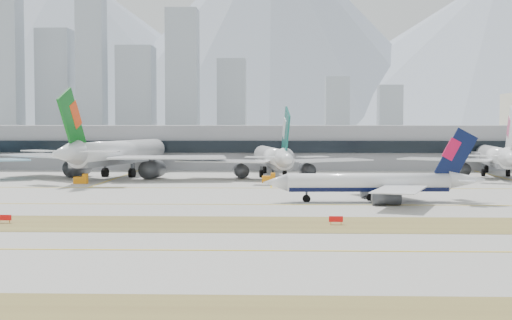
{
  "coord_description": "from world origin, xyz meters",
  "views": [
    {
      "loc": [
        15.08,
        -142.92,
        15.94
      ],
      "look_at": [
        9.94,
        18.0,
        7.5
      ],
      "focal_mm": 50.0,
      "sensor_mm": 36.0,
      "label": 1
    }
  ],
  "objects_px": {
    "taxiing_airliner": "(376,184)",
    "widebody_eva": "(116,154)",
    "widebody_cathay": "(274,159)",
    "terminal": "(237,146)",
    "widebody_china_air": "(496,158)"
  },
  "relations": [
    {
      "from": "widebody_china_air",
      "to": "terminal",
      "type": "xyz_separation_m",
      "value": [
        -79.56,
        45.15,
        1.97
      ]
    },
    {
      "from": "taxiing_airliner",
      "to": "widebody_cathay",
      "type": "distance_m",
      "value": 66.73
    },
    {
      "from": "widebody_eva",
      "to": "widebody_cathay",
      "type": "height_order",
      "value": "widebody_eva"
    },
    {
      "from": "widebody_eva",
      "to": "taxiing_airliner",
      "type": "bearing_deg",
      "value": -118.92
    },
    {
      "from": "taxiing_airliner",
      "to": "widebody_eva",
      "type": "height_order",
      "value": "widebody_eva"
    },
    {
      "from": "widebody_eva",
      "to": "widebody_cathay",
      "type": "bearing_deg",
      "value": -74.69
    },
    {
      "from": "taxiing_airliner",
      "to": "widebody_eva",
      "type": "xyz_separation_m",
      "value": [
        -67.06,
        62.1,
        3.08
      ]
    },
    {
      "from": "widebody_eva",
      "to": "terminal",
      "type": "xyz_separation_m",
      "value": [
        32.27,
        51.77,
        0.76
      ]
    },
    {
      "from": "widebody_cathay",
      "to": "terminal",
      "type": "distance_m",
      "value": 52.45
    },
    {
      "from": "widebody_cathay",
      "to": "terminal",
      "type": "relative_size",
      "value": 0.2
    },
    {
      "from": "taxiing_airliner",
      "to": "terminal",
      "type": "xyz_separation_m",
      "value": [
        -34.79,
        113.87,
        3.84
      ]
    },
    {
      "from": "widebody_china_air",
      "to": "widebody_eva",
      "type": "bearing_deg",
      "value": 100.66
    },
    {
      "from": "widebody_eva",
      "to": "widebody_china_air",
      "type": "height_order",
      "value": "widebody_eva"
    },
    {
      "from": "taxiing_airliner",
      "to": "terminal",
      "type": "height_order",
      "value": "terminal"
    },
    {
      "from": "widebody_eva",
      "to": "terminal",
      "type": "distance_m",
      "value": 61.01
    }
  ]
}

